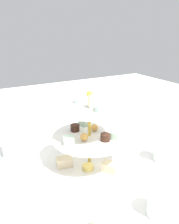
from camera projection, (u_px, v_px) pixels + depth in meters
The scene contains 6 objects.
ground_plane at pixel (90, 164), 0.77m from camera, with size 2.40×2.40×0.00m, color white.
tiered_serving_stand at pixel (90, 143), 0.74m from camera, with size 0.29×0.29×0.25m.
water_glass_tall_right at pixel (11, 140), 0.81m from camera, with size 0.07×0.07×0.12m, color silver.
water_glass_short_left at pixel (161, 202), 0.55m from camera, with size 0.06×0.06×0.07m, color silver.
butter_knife_left at pixel (92, 125), 1.08m from camera, with size 0.17×0.01×0.00m, color silver.
water_glass_mid_back at pixel (164, 148), 0.78m from camera, with size 0.06×0.06×0.10m, color silver.
Camera 1 is at (0.58, -0.32, 0.43)m, focal length 37.11 mm.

